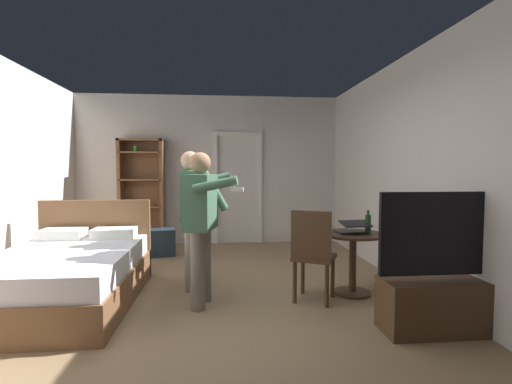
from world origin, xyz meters
TOP-DOWN VIEW (x-y plane):
  - ground_plane at (0.00, 0.00)m, footprint 7.40×7.40m
  - wall_back at (0.00, 3.42)m, footprint 5.14×0.12m
  - wall_right at (2.51, 0.00)m, footprint 0.12×6.97m
  - doorway_frame at (0.54, 3.34)m, footprint 0.93×0.08m
  - bed at (-1.42, 0.24)m, footprint 1.38×2.09m
  - bookshelf at (-1.22, 3.20)m, footprint 0.80×0.32m
  - tv_flatscreen at (2.15, -0.83)m, footprint 1.23×0.40m
  - side_table at (1.69, 0.22)m, footprint 0.69×0.69m
  - laptop at (1.67, 0.18)m, footprint 0.35×0.36m
  - bottle_on_table at (1.83, 0.14)m, footprint 0.06×0.06m
  - wooden_chair at (1.17, -0.00)m, footprint 0.56×0.56m
  - person_blue_shirt at (0.00, 0.02)m, footprint 0.60×0.71m
  - person_striped_shirt at (-0.14, 0.63)m, footprint 0.68×0.64m
  - suitcase_dark at (-0.80, 2.38)m, footprint 0.55×0.42m

SIDE VIEW (x-z plane):
  - ground_plane at x=0.00m, z-range 0.00..0.00m
  - suitcase_dark at x=-0.80m, z-range 0.00..0.44m
  - bed at x=-1.42m, z-range -0.21..0.81m
  - tv_flatscreen at x=2.15m, z-range -0.26..0.97m
  - side_table at x=1.69m, z-range 0.13..0.83m
  - wooden_chair at x=1.17m, z-range 0.05..1.04m
  - laptop at x=1.67m, z-range 0.68..0.83m
  - bottle_on_table at x=1.83m, z-range 0.68..0.95m
  - person_blue_shirt at x=0.00m, z-range 0.13..1.72m
  - person_striped_shirt at x=-0.14m, z-range 0.13..1.77m
  - bookshelf at x=-1.22m, z-range 0.07..2.03m
  - doorway_frame at x=0.54m, z-range 0.16..2.29m
  - wall_back at x=0.00m, z-range 0.00..2.81m
  - wall_right at x=2.51m, z-range 0.00..2.81m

